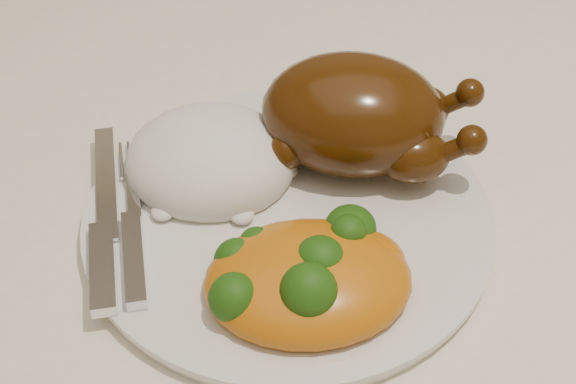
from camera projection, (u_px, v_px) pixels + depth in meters
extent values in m
cube|color=brown|center=(408.00, 185.00, 0.65)|extent=(1.60, 0.90, 0.04)
cube|color=silver|center=(411.00, 163.00, 0.64)|extent=(1.72, 1.02, 0.01)
cylinder|color=white|center=(288.00, 218.00, 0.58)|extent=(0.30, 0.30, 0.01)
ellipsoid|color=#482507|center=(353.00, 114.00, 0.59)|extent=(0.16, 0.14, 0.09)
ellipsoid|color=#482507|center=(342.00, 98.00, 0.57)|extent=(0.08, 0.06, 0.04)
ellipsoid|color=#482507|center=(415.00, 157.00, 0.57)|extent=(0.05, 0.04, 0.04)
sphere|color=#482507|center=(472.00, 140.00, 0.56)|extent=(0.02, 0.02, 0.02)
ellipsoid|color=#482507|center=(416.00, 109.00, 0.61)|extent=(0.05, 0.04, 0.04)
sphere|color=#482507|center=(470.00, 93.00, 0.60)|extent=(0.02, 0.02, 0.02)
sphere|color=#482507|center=(287.00, 151.00, 0.58)|extent=(0.03, 0.03, 0.03)
sphere|color=#482507|center=(298.00, 99.00, 0.63)|extent=(0.03, 0.03, 0.03)
ellipsoid|color=white|center=(211.00, 161.00, 0.60)|extent=(0.15, 0.14, 0.07)
ellipsoid|color=orange|center=(308.00, 282.00, 0.52)|extent=(0.14, 0.11, 0.05)
ellipsoid|color=orange|center=(359.00, 263.00, 0.53)|extent=(0.06, 0.06, 0.03)
ellipsoid|color=#173E0A|center=(256.00, 242.00, 0.53)|extent=(0.02, 0.02, 0.02)
ellipsoid|color=#173E0A|center=(237.00, 261.00, 0.53)|extent=(0.03, 0.03, 0.03)
ellipsoid|color=#173E0A|center=(350.00, 228.00, 0.54)|extent=(0.04, 0.04, 0.03)
ellipsoid|color=#173E0A|center=(349.00, 231.00, 0.53)|extent=(0.03, 0.03, 0.03)
ellipsoid|color=#173E0A|center=(320.00, 261.00, 0.51)|extent=(0.03, 0.03, 0.03)
ellipsoid|color=#173E0A|center=(234.00, 298.00, 0.50)|extent=(0.03, 0.03, 0.03)
ellipsoid|color=#173E0A|center=(348.00, 231.00, 0.53)|extent=(0.02, 0.02, 0.02)
ellipsoid|color=#173E0A|center=(308.00, 292.00, 0.49)|extent=(0.04, 0.04, 0.04)
cube|color=silver|center=(106.00, 181.00, 0.59)|extent=(0.02, 0.12, 0.00)
cube|color=silver|center=(103.00, 267.00, 0.53)|extent=(0.02, 0.08, 0.01)
cube|color=silver|center=(134.00, 258.00, 0.53)|extent=(0.02, 0.08, 0.01)
cube|color=silver|center=(133.00, 177.00, 0.59)|extent=(0.02, 0.09, 0.00)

